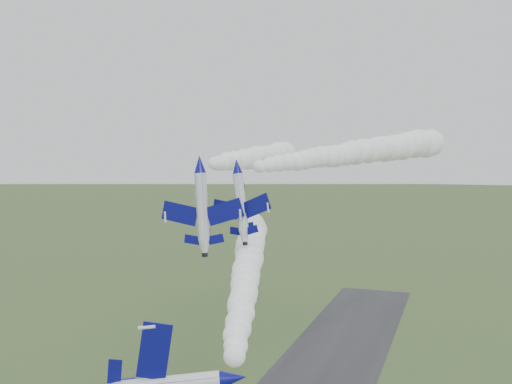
# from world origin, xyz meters

# --- Properties ---
(jet_lead) EXTENTS (5.35, 10.84, 9.27)m
(jet_lead) POSITION_xyz_m (12.94, -8.61, 32.29)
(jet_lead) COLOR silver
(smoke_trail_jet_lead) EXTENTS (25.94, 56.36, 4.58)m
(smoke_trail_jet_lead) POSITION_xyz_m (2.45, 21.79, 34.15)
(smoke_trail_jet_lead) COLOR white
(jet_pair_left) EXTENTS (11.32, 13.51, 3.35)m
(jet_pair_left) POSITION_xyz_m (-4.48, 22.42, 47.20)
(jet_pair_left) COLOR silver
(smoke_trail_jet_pair_left) EXTENTS (12.25, 70.56, 5.66)m
(smoke_trail_jet_pair_left) POSITION_xyz_m (-9.52, 60.45, 48.01)
(smoke_trail_jet_pair_left) COLOR white
(jet_pair_right) EXTENTS (9.59, 11.22, 2.96)m
(jet_pair_right) POSITION_xyz_m (0.14, 23.97, 46.92)
(jet_pair_right) COLOR silver
(smoke_trail_jet_pair_right) EXTENTS (26.22, 66.63, 5.96)m
(smoke_trail_jet_pair_right) POSITION_xyz_m (11.73, 58.18, 49.10)
(smoke_trail_jet_pair_right) COLOR white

